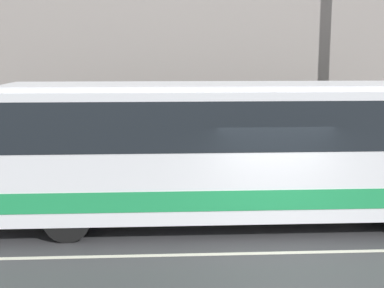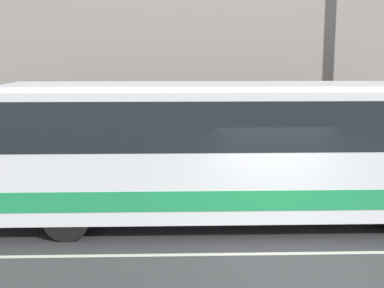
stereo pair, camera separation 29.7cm
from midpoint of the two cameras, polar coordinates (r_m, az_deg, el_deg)
ground_plane at (r=11.31m, az=8.74°, el=-11.42°), size 60.00×60.00×0.00m
sidewalk at (r=16.43m, az=4.83°, el=-4.37°), size 60.00×2.93×0.13m
lane_stripe at (r=11.31m, az=8.74°, el=-11.40°), size 54.00×0.14×0.01m
transit_bus at (r=12.63m, az=2.67°, el=-0.18°), size 11.82×2.57×3.35m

